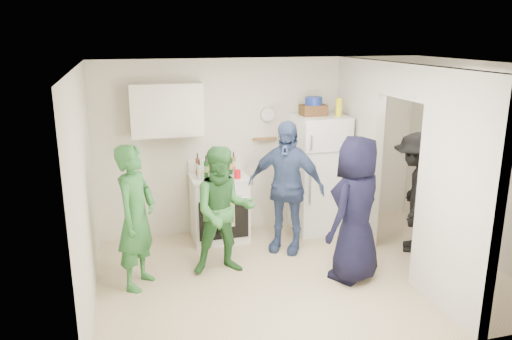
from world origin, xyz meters
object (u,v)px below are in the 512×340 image
(person_navy, at_px, (356,209))
(person_green_left, at_px, (136,217))
(fridge, at_px, (319,174))
(yellow_cup_stack_top, at_px, (339,107))
(person_denim, at_px, (286,187))
(person_green_center, at_px, (224,211))
(blue_bowl, at_px, (314,101))
(stove, at_px, (219,207))
(wicker_basket, at_px, (313,110))
(person_nook, at_px, (414,193))

(person_navy, bearing_deg, person_green_left, -44.54)
(fridge, bearing_deg, yellow_cup_stack_top, -24.44)
(person_denim, bearing_deg, yellow_cup_stack_top, 61.99)
(person_navy, bearing_deg, person_green_center, -54.51)
(yellow_cup_stack_top, xyz_separation_m, person_green_left, (-2.86, -0.96, -1.00))
(blue_bowl, xyz_separation_m, yellow_cup_stack_top, (0.32, -0.15, -0.08))
(blue_bowl, bearing_deg, stove, -179.17)
(wicker_basket, bearing_deg, stove, -179.17)
(person_nook, bearing_deg, fridge, -105.45)
(yellow_cup_stack_top, height_order, person_green_center, yellow_cup_stack_top)
(stove, distance_m, person_denim, 1.06)
(fridge, distance_m, person_green_left, 2.84)
(person_green_left, relative_size, person_nook, 1.05)
(person_denim, bearing_deg, fridge, 74.06)
(yellow_cup_stack_top, xyz_separation_m, person_nook, (0.72, -0.89, -1.03))
(stove, height_order, person_green_left, person_green_left)
(person_green_left, relative_size, person_green_center, 1.06)
(yellow_cup_stack_top, relative_size, person_green_center, 0.16)
(blue_bowl, distance_m, person_green_left, 2.97)
(person_nook, bearing_deg, person_navy, -32.60)
(fridge, distance_m, person_green_center, 1.90)
(blue_bowl, distance_m, person_green_center, 2.16)
(fridge, height_order, yellow_cup_stack_top, yellow_cup_stack_top)
(wicker_basket, distance_m, person_green_center, 2.09)
(wicker_basket, height_order, person_navy, wicker_basket)
(person_navy, bearing_deg, blue_bowl, -126.06)
(stove, relative_size, yellow_cup_stack_top, 3.73)
(yellow_cup_stack_top, bearing_deg, blue_bowl, 154.89)
(blue_bowl, relative_size, person_denim, 0.14)
(person_green_center, bearing_deg, person_denim, 27.53)
(person_green_left, distance_m, person_denim, 2.00)
(wicker_basket, relative_size, yellow_cup_stack_top, 1.40)
(stove, distance_m, person_green_left, 1.63)
(person_nook, bearing_deg, person_green_center, -59.05)
(person_green_center, bearing_deg, fridge, 33.94)
(stove, relative_size, blue_bowl, 3.88)
(person_green_center, distance_m, person_denim, 1.02)
(yellow_cup_stack_top, bearing_deg, stove, 175.63)
(person_green_center, bearing_deg, blue_bowl, 36.89)
(blue_bowl, relative_size, person_green_left, 0.14)
(fridge, relative_size, person_denim, 0.97)
(stove, height_order, blue_bowl, blue_bowl)
(person_denim, height_order, person_nook, person_denim)
(person_green_left, bearing_deg, stove, -16.36)
(stove, relative_size, person_denim, 0.53)
(person_green_center, relative_size, person_nook, 0.98)
(stove, relative_size, person_green_left, 0.56)
(person_navy, bearing_deg, fridge, -129.83)
(person_green_left, distance_m, person_navy, 2.51)
(person_green_left, xyz_separation_m, person_green_center, (1.02, 0.07, -0.05))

